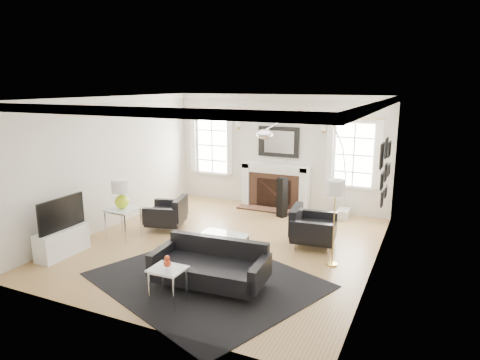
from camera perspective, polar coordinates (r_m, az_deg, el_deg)
The scene contains 25 objects.
floor at distance 8.40m, azimuth -1.99°, elevation -8.61°, with size 6.00×6.00×0.00m, color olive.
back_wall at distance 10.72m, azimuth 5.21°, elevation 3.80°, with size 5.50×0.04×2.80m, color silver.
front_wall at distance 5.58m, azimuth -16.16°, elevation -5.08°, with size 5.50×0.04×2.80m, color silver.
left_wall at distance 9.54m, azimuth -16.98°, elevation 2.18°, with size 0.04×6.00×2.80m, color silver.
right_wall at distance 7.22m, azimuth 17.83°, elevation -1.17°, with size 0.04×6.00×2.80m, color silver.
ceiling at distance 7.83m, azimuth -2.15°, elevation 10.85°, with size 5.50×6.00×0.02m, color white.
crown_molding at distance 7.83m, azimuth -2.14°, elevation 10.41°, with size 5.50×6.00×0.12m, color white.
fireplace at distance 10.69m, azimuth 4.74°, elevation -0.90°, with size 1.70×0.69×1.11m.
mantel_mirror at distance 10.64m, azimuth 5.15°, elevation 5.10°, with size 1.05×0.07×0.75m.
window_left at distance 11.41m, azimuth -3.69°, elevation 4.67°, with size 1.24×0.15×1.62m.
window_right at distance 10.19m, azimuth 14.96°, elevation 3.29°, with size 1.24×0.15×1.62m.
gallery_wall at distance 8.45m, azimuth 18.79°, elevation 1.67°, with size 0.04×1.73×1.29m.
tv_unit at distance 8.43m, azimuth -22.62°, elevation -7.17°, with size 0.35×1.00×1.09m.
area_rug at distance 7.00m, azimuth -4.52°, elevation -13.14°, with size 3.25×2.71×0.01m, color black.
sofa at distance 6.71m, azimuth -3.87°, elevation -11.46°, with size 1.81×0.93×0.57m.
armchair_left at distance 9.33m, azimuth -9.53°, elevation -4.51°, with size 0.95×1.02×0.57m.
armchair_right at distance 8.38m, azimuth 9.42°, elevation -6.34°, with size 0.92×1.00×0.61m.
coffee_table at distance 7.66m, azimuth -2.84°, elevation -7.93°, with size 0.87×0.87×0.39m.
side_table_left at distance 8.87m, azimuth -15.38°, elevation -4.36°, with size 0.57×0.57×0.63m.
nesting_table at distance 6.23m, azimuth -9.60°, elevation -12.51°, with size 0.49×0.41×0.53m.
gourd_lamp at distance 8.76m, azimuth -15.56°, elevation -1.52°, with size 0.37×0.37×0.60m.
orange_vase at distance 6.15m, azimuth -9.67°, elevation -10.72°, with size 0.11×0.11×0.17m.
arc_floor_lamp at distance 9.49m, azimuth 8.88°, elevation 2.40°, with size 1.80×1.67×2.55m.
stick_floor_lamp at distance 7.26m, azimuth 12.61°, elevation -1.57°, with size 0.30×0.30×1.50m.
speaker_tower at distance 10.00m, azimuth 5.64°, elevation -2.33°, with size 0.19×0.19×0.94m, color black.
Camera 1 is at (3.54, -6.98, 3.06)m, focal length 32.00 mm.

